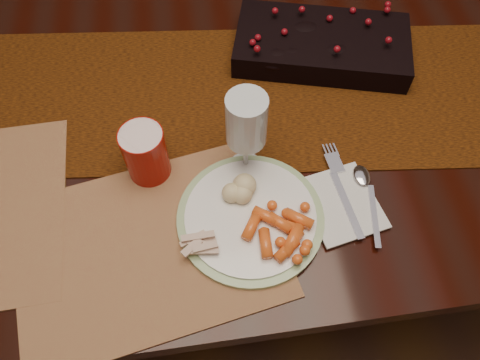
{
  "coord_description": "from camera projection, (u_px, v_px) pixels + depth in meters",
  "views": [
    {
      "loc": [
        -0.08,
        -0.66,
        1.48
      ],
      "look_at": [
        -0.02,
        -0.25,
        0.8
      ],
      "focal_mm": 35.0,
      "sensor_mm": 36.0,
      "label": 1
    }
  ],
  "objects": [
    {
      "name": "floor",
      "position": [
        237.0,
        238.0,
        1.61
      ],
      "size": [
        5.0,
        5.0,
        0.0
      ],
      "primitive_type": "plane",
      "color": "black",
      "rests_on": "ground"
    },
    {
      "name": "mashed_potatoes",
      "position": [
        236.0,
        192.0,
        0.79
      ],
      "size": [
        0.09,
        0.09,
        0.04
      ],
      "primitive_type": null,
      "rotation": [
        0.0,
        0.0,
        0.32
      ],
      "color": "#D8BF77",
      "rests_on": "dinner_plate"
    },
    {
      "name": "baby_carrots",
      "position": [
        274.0,
        235.0,
        0.76
      ],
      "size": [
        0.13,
        0.1,
        0.02
      ],
      "primitive_type": null,
      "rotation": [
        0.0,
        0.0,
        0.02
      ],
      "color": "#E1591D",
      "rests_on": "dinner_plate"
    },
    {
      "name": "placemat_main",
      "position": [
        148.0,
        247.0,
        0.78
      ],
      "size": [
        0.48,
        0.39,
        0.0
      ],
      "primitive_type": "cube",
      "rotation": [
        0.0,
        0.0,
        0.17
      ],
      "color": "#986F55",
      "rests_on": "dining_table"
    },
    {
      "name": "dining_table",
      "position": [
        236.0,
        181.0,
        1.29
      ],
      "size": [
        1.8,
        1.0,
        0.75
      ],
      "primitive_type": "cube",
      "color": "black",
      "rests_on": "floor"
    },
    {
      "name": "table_runner",
      "position": [
        261.0,
        94.0,
        0.96
      ],
      "size": [
        1.89,
        0.59,
        0.0
      ],
      "primitive_type": "cube",
      "rotation": [
        0.0,
        0.0,
        -0.11
      ],
      "color": "black",
      "rests_on": "dining_table"
    },
    {
      "name": "turkey_shreds",
      "position": [
        195.0,
        244.0,
        0.76
      ],
      "size": [
        0.08,
        0.07,
        0.02
      ],
      "primitive_type": null,
      "rotation": [
        0.0,
        0.0,
        0.09
      ],
      "color": "#D7A78C",
      "rests_on": "dinner_plate"
    },
    {
      "name": "red_cup",
      "position": [
        145.0,
        153.0,
        0.81
      ],
      "size": [
        0.09,
        0.09,
        0.11
      ],
      "primitive_type": "cylinder",
      "rotation": [
        0.0,
        0.0,
        0.23
      ],
      "color": "#980E07",
      "rests_on": "placemat_main"
    },
    {
      "name": "centerpiece",
      "position": [
        322.0,
        42.0,
        0.98
      ],
      "size": [
        0.4,
        0.27,
        0.07
      ],
      "primitive_type": null,
      "rotation": [
        0.0,
        0.0,
        -0.27
      ],
      "color": "black",
      "rests_on": "table_runner"
    },
    {
      "name": "wine_glass",
      "position": [
        246.0,
        138.0,
        0.78
      ],
      "size": [
        0.09,
        0.09,
        0.19
      ],
      "primitive_type": null,
      "rotation": [
        0.0,
        0.0,
        0.38
      ],
      "color": "white",
      "rests_on": "dining_table"
    },
    {
      "name": "fork",
      "position": [
        343.0,
        193.0,
        0.82
      ],
      "size": [
        0.05,
        0.18,
        0.0
      ],
      "primitive_type": null,
      "rotation": [
        0.0,
        0.0,
        0.11
      ],
      "color": "silver",
      "rests_on": "napkin"
    },
    {
      "name": "napkin",
      "position": [
        342.0,
        203.0,
        0.82
      ],
      "size": [
        0.15,
        0.16,
        0.0
      ],
      "primitive_type": "cube",
      "rotation": [
        0.0,
        0.0,
        0.2
      ],
      "color": "silver",
      "rests_on": "placemat_main"
    },
    {
      "name": "spoon",
      "position": [
        370.0,
        203.0,
        0.81
      ],
      "size": [
        0.06,
        0.15,
        0.0
      ],
      "primitive_type": null,
      "rotation": [
        0.0,
        0.0,
        -0.18
      ],
      "color": "#A7A7BB",
      "rests_on": "napkin"
    },
    {
      "name": "dinner_plate",
      "position": [
        250.0,
        217.0,
        0.8
      ],
      "size": [
        0.33,
        0.33,
        0.01
      ],
      "primitive_type": "cylinder",
      "rotation": [
        0.0,
        0.0,
        -0.36
      ],
      "color": "white",
      "rests_on": "placemat_main"
    }
  ]
}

